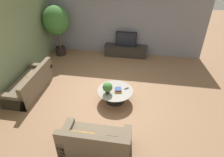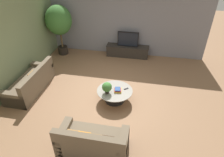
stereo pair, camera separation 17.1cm
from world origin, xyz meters
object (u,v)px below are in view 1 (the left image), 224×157
object	(u,v)px
media_console	(126,51)
couch_by_wall	(31,84)
coffee_table	(115,93)
potted_palm_tall	(56,22)
couch_near_entry	(95,142)
potted_plant_tabletop	(108,87)
television	(126,39)

from	to	relation	value
media_console	couch_by_wall	size ratio (longest dim) A/B	0.92
coffee_table	media_console	bearing A→B (deg)	90.17
coffee_table	potted_palm_tall	size ratio (longest dim) A/B	0.51
couch_by_wall	media_console	bearing A→B (deg)	137.47
couch_near_entry	coffee_table	bearing A→B (deg)	-95.52
couch_by_wall	potted_plant_tabletop	size ratio (longest dim) A/B	5.45
coffee_table	potted_palm_tall	distance (m)	4.38
coffee_table	couch_by_wall	world-z (taller)	couch_by_wall
media_console	couch_near_entry	xyz separation A→B (m)	(-0.18, -5.24, 0.03)
media_console	couch_by_wall	xyz separation A→B (m)	(-2.96, -3.23, 0.03)
television	potted_plant_tabletop	distance (m)	3.45
couch_near_entry	potted_palm_tall	size ratio (longest dim) A/B	0.76
couch_by_wall	couch_near_entry	distance (m)	3.43
potted_palm_tall	potted_plant_tabletop	world-z (taller)	potted_palm_tall
couch_by_wall	couch_near_entry	bearing A→B (deg)	54.00
couch_by_wall	potted_palm_tall	distance (m)	3.14
television	potted_plant_tabletop	size ratio (longest dim) A/B	2.43
potted_palm_tall	coffee_table	bearing A→B (deg)	-44.16
couch_near_entry	potted_palm_tall	world-z (taller)	potted_palm_tall
potted_palm_tall	potted_plant_tabletop	size ratio (longest dim) A/B	5.88
potted_plant_tabletop	couch_by_wall	bearing A→B (deg)	175.53
couch_by_wall	coffee_table	bearing A→B (deg)	89.21
potted_plant_tabletop	couch_near_entry	bearing A→B (deg)	-89.25
couch_by_wall	potted_plant_tabletop	world-z (taller)	couch_by_wall
television	potted_plant_tabletop	bearing A→B (deg)	-93.42
couch_by_wall	potted_palm_tall	bearing A→B (deg)	-179.17
coffee_table	couch_by_wall	distance (m)	2.97
coffee_table	couch_by_wall	size ratio (longest dim) A/B	0.55
media_console	potted_plant_tabletop	xyz separation A→B (m)	(-0.21, -3.44, 0.38)
media_console	coffee_table	size ratio (longest dim) A/B	1.67
couch_near_entry	couch_by_wall	bearing A→B (deg)	-36.00
media_console	potted_palm_tall	xyz separation A→B (m)	(-3.00, -0.34, 1.28)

